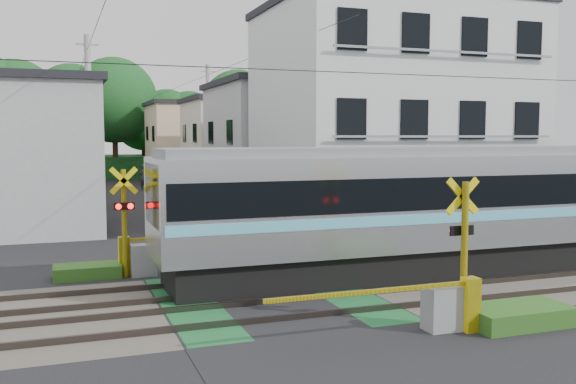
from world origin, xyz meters
name	(u,v)px	position (x,y,z in m)	size (l,w,h in m)	color
ground	(268,299)	(0.00, 0.00, 0.00)	(120.00, 120.00, 0.00)	black
track_bed	(268,297)	(0.00, 0.00, 0.04)	(120.00, 120.00, 0.14)	#47423A
crossing_signal_near	(447,296)	(2.59, -3.65, 0.71)	(4.74, 0.65, 3.09)	yellow
crossing_signal_far	(140,251)	(-2.59, 3.65, 0.71)	(4.74, 0.65, 3.09)	yellow
apartment_block	(390,118)	(8.50, 9.49, 4.66)	(10.20, 8.36, 9.30)	silver
houses_row	(141,147)	(0.25, 25.92, 3.24)	(22.07, 31.35, 6.80)	#A6A9AB
tree_hill	(100,120)	(-0.76, 47.36, 5.39)	(40.00, 13.50, 11.10)	#194C1E
catenary	(480,144)	(6.00, 0.03, 3.70)	(60.00, 5.04, 7.00)	#2D2D33
utility_poles	(124,133)	(-1.05, 23.01, 4.08)	(7.90, 42.00, 8.00)	#A5A5A0
pedestrian	(144,177)	(1.23, 32.75, 0.93)	(0.68, 0.45, 1.87)	#2B2F36
weed_patches	(336,286)	(1.76, -0.09, 0.18)	(10.25, 8.80, 0.40)	#2D5E1E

